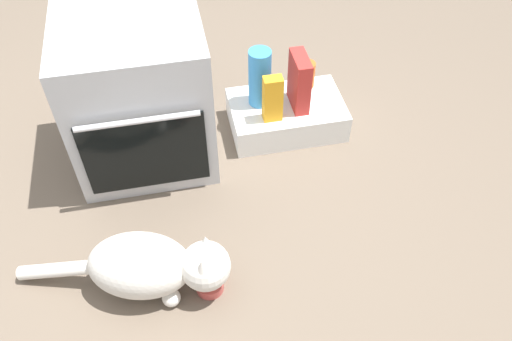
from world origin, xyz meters
TOP-DOWN VIEW (x-y plane):
  - ground at (0.00, 0.00)m, footprint 8.00×8.00m
  - oven at (-0.02, 0.49)m, footprint 0.61×0.62m
  - pantry_cabinet at (0.69, 0.53)m, footprint 0.57×0.36m
  - food_bowl at (0.16, -0.34)m, footprint 0.11×0.11m
  - cat at (-0.04, -0.28)m, footprint 0.84×0.35m
  - water_bottle at (0.55, 0.57)m, footprint 0.11×0.11m
  - cereal_box at (0.74, 0.51)m, footprint 0.07×0.18m
  - juice_carton at (0.59, 0.44)m, footprint 0.09×0.06m
  - sauce_jar at (0.82, 0.65)m, footprint 0.08×0.08m

SIDE VIEW (x-z plane):
  - ground at x=0.00m, z-range 0.00..0.00m
  - food_bowl at x=0.16m, z-range -0.01..0.06m
  - pantry_cabinet at x=0.69m, z-range 0.00..0.15m
  - cat at x=-0.04m, z-range 0.01..0.29m
  - sauce_jar at x=0.82m, z-range 0.15..0.29m
  - juice_carton at x=0.59m, z-range 0.15..0.39m
  - cereal_box at x=0.74m, z-range 0.15..0.43m
  - water_bottle at x=0.55m, z-range 0.15..0.45m
  - oven at x=-0.02m, z-range 0.00..0.71m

